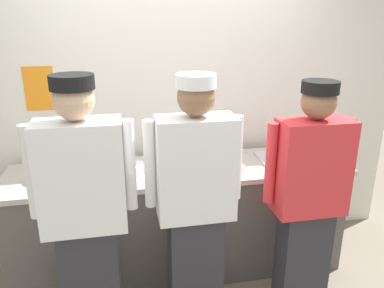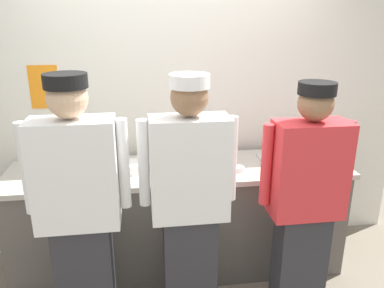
{
  "view_description": "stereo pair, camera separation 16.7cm",
  "coord_description": "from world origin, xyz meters",
  "px_view_note": "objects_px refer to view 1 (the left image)",
  "views": [
    {
      "loc": [
        -0.45,
        -2.4,
        2.06
      ],
      "look_at": [
        0.1,
        0.38,
        1.1
      ],
      "focal_mm": 35.77,
      "sensor_mm": 36.0,
      "label": 1
    },
    {
      "loc": [
        -0.28,
        -2.43,
        2.06
      ],
      "look_at": [
        0.1,
        0.38,
        1.1
      ],
      "focal_mm": 35.77,
      "sensor_mm": 36.0,
      "label": 2
    }
  ],
  "objects_px": {
    "ramekin_yellow_sauce": "(239,168)",
    "ramekin_orange_sauce": "(148,161)",
    "plate_stack_front": "(133,168)",
    "mixing_bowl_steel": "(200,163)",
    "squeeze_bottle_primary": "(63,160)",
    "ramekin_green_sauce": "(112,163)",
    "chef_center": "(195,201)",
    "sheet_tray": "(290,158)",
    "chefs_knife": "(218,163)",
    "squeeze_bottle_secondary": "(77,160)",
    "chef_far_right": "(308,198)",
    "squeeze_bottle_spare": "(106,163)",
    "chef_near_left": "(85,212)",
    "plate_stack_rear": "(44,174)"
  },
  "relations": [
    {
      "from": "ramekin_yellow_sauce",
      "to": "ramekin_orange_sauce",
      "type": "distance_m",
      "value": 0.74
    },
    {
      "from": "plate_stack_front",
      "to": "mixing_bowl_steel",
      "type": "distance_m",
      "value": 0.52
    },
    {
      "from": "squeeze_bottle_primary",
      "to": "ramekin_orange_sauce",
      "type": "height_order",
      "value": "squeeze_bottle_primary"
    },
    {
      "from": "squeeze_bottle_primary",
      "to": "ramekin_green_sauce",
      "type": "xyz_separation_m",
      "value": [
        0.36,
        0.04,
        -0.07
      ]
    },
    {
      "from": "plate_stack_front",
      "to": "ramekin_orange_sauce",
      "type": "distance_m",
      "value": 0.22
    },
    {
      "from": "ramekin_orange_sauce",
      "to": "chef_center",
      "type": "bearing_deg",
      "value": -73.17
    },
    {
      "from": "sheet_tray",
      "to": "chefs_knife",
      "type": "bearing_deg",
      "value": 179.81
    },
    {
      "from": "squeeze_bottle_secondary",
      "to": "ramekin_orange_sauce",
      "type": "height_order",
      "value": "squeeze_bottle_secondary"
    },
    {
      "from": "ramekin_green_sauce",
      "to": "ramekin_orange_sauce",
      "type": "distance_m",
      "value": 0.29
    },
    {
      "from": "chefs_knife",
      "to": "squeeze_bottle_primary",
      "type": "bearing_deg",
      "value": 174.95
    },
    {
      "from": "chef_center",
      "to": "chefs_knife",
      "type": "xyz_separation_m",
      "value": [
        0.32,
        0.63,
        -0.01
      ]
    },
    {
      "from": "ramekin_yellow_sauce",
      "to": "chef_far_right",
      "type": "bearing_deg",
      "value": -58.17
    },
    {
      "from": "chef_far_right",
      "to": "ramekin_yellow_sauce",
      "type": "distance_m",
      "value": 0.6
    },
    {
      "from": "sheet_tray",
      "to": "squeeze_bottle_spare",
      "type": "height_order",
      "value": "squeeze_bottle_spare"
    },
    {
      "from": "squeeze_bottle_spare",
      "to": "plate_stack_front",
      "type": "bearing_deg",
      "value": -0.33
    },
    {
      "from": "sheet_tray",
      "to": "ramekin_yellow_sauce",
      "type": "bearing_deg",
      "value": -163.06
    },
    {
      "from": "squeeze_bottle_primary",
      "to": "ramekin_green_sauce",
      "type": "distance_m",
      "value": 0.37
    },
    {
      "from": "chef_near_left",
      "to": "chefs_knife",
      "type": "height_order",
      "value": "chef_near_left"
    },
    {
      "from": "squeeze_bottle_primary",
      "to": "sheet_tray",
      "type": "bearing_deg",
      "value": -3.4
    },
    {
      "from": "sheet_tray",
      "to": "squeeze_bottle_spare",
      "type": "xyz_separation_m",
      "value": [
        -1.49,
        -0.04,
        0.08
      ]
    },
    {
      "from": "sheet_tray",
      "to": "ramekin_orange_sauce",
      "type": "relative_size",
      "value": 6.23
    },
    {
      "from": "chefs_knife",
      "to": "ramekin_orange_sauce",
      "type": "bearing_deg",
      "value": 166.29
    },
    {
      "from": "chef_center",
      "to": "squeeze_bottle_primary",
      "type": "distance_m",
      "value": 1.15
    },
    {
      "from": "chef_far_right",
      "to": "plate_stack_rear",
      "type": "distance_m",
      "value": 1.87
    },
    {
      "from": "squeeze_bottle_spare",
      "to": "chefs_knife",
      "type": "relative_size",
      "value": 0.71
    },
    {
      "from": "mixing_bowl_steel",
      "to": "squeeze_bottle_secondary",
      "type": "distance_m",
      "value": 0.94
    },
    {
      "from": "chef_near_left",
      "to": "squeeze_bottle_primary",
      "type": "distance_m",
      "value": 0.79
    },
    {
      "from": "chef_far_right",
      "to": "ramekin_orange_sauce",
      "type": "distance_m",
      "value": 1.28
    },
    {
      "from": "chef_center",
      "to": "plate_stack_rear",
      "type": "height_order",
      "value": "chef_center"
    },
    {
      "from": "ramekin_green_sauce",
      "to": "mixing_bowl_steel",
      "type": "bearing_deg",
      "value": -18.61
    },
    {
      "from": "plate_stack_rear",
      "to": "squeeze_bottle_spare",
      "type": "height_order",
      "value": "squeeze_bottle_spare"
    },
    {
      "from": "chef_far_right",
      "to": "chefs_knife",
      "type": "height_order",
      "value": "chef_far_right"
    },
    {
      "from": "chef_far_right",
      "to": "plate_stack_front",
      "type": "relative_size",
      "value": 8.83
    },
    {
      "from": "chef_far_right",
      "to": "ramekin_yellow_sauce",
      "type": "height_order",
      "value": "chef_far_right"
    },
    {
      "from": "plate_stack_rear",
      "to": "squeeze_bottle_secondary",
      "type": "relative_size",
      "value": 0.97
    },
    {
      "from": "sheet_tray",
      "to": "ramekin_yellow_sauce",
      "type": "xyz_separation_m",
      "value": [
        -0.49,
        -0.15,
        0.01
      ]
    },
    {
      "from": "squeeze_bottle_spare",
      "to": "chef_center",
      "type": "bearing_deg",
      "value": -46.41
    },
    {
      "from": "chefs_knife",
      "to": "squeeze_bottle_spare",
      "type": "bearing_deg",
      "value": -177.08
    },
    {
      "from": "plate_stack_front",
      "to": "chef_near_left",
      "type": "bearing_deg",
      "value": -117.06
    },
    {
      "from": "plate_stack_front",
      "to": "ramekin_green_sauce",
      "type": "bearing_deg",
      "value": 129.48
    },
    {
      "from": "sheet_tray",
      "to": "chefs_knife",
      "type": "xyz_separation_m",
      "value": [
        -0.62,
        0.0,
        -0.01
      ]
    },
    {
      "from": "plate_stack_rear",
      "to": "ramekin_orange_sauce",
      "type": "height_order",
      "value": "plate_stack_rear"
    },
    {
      "from": "plate_stack_front",
      "to": "squeeze_bottle_primary",
      "type": "distance_m",
      "value": 0.54
    },
    {
      "from": "squeeze_bottle_secondary",
      "to": "ramekin_green_sauce",
      "type": "relative_size",
      "value": 2.2
    },
    {
      "from": "squeeze_bottle_primary",
      "to": "chef_far_right",
      "type": "bearing_deg",
      "value": -25.01
    },
    {
      "from": "ramekin_green_sauce",
      "to": "plate_stack_front",
      "type": "bearing_deg",
      "value": -50.52
    },
    {
      "from": "ramekin_green_sauce",
      "to": "chef_near_left",
      "type": "bearing_deg",
      "value": -100.87
    },
    {
      "from": "plate_stack_front",
      "to": "squeeze_bottle_spare",
      "type": "distance_m",
      "value": 0.2
    },
    {
      "from": "plate_stack_front",
      "to": "chefs_knife",
      "type": "bearing_deg",
      "value": 3.83
    },
    {
      "from": "chef_center",
      "to": "plate_stack_front",
      "type": "distance_m",
      "value": 0.69
    }
  ]
}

